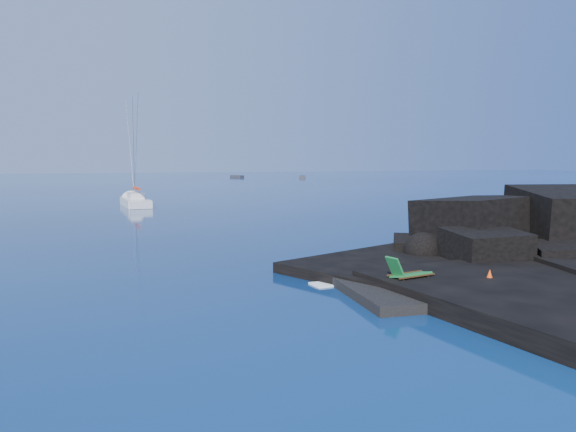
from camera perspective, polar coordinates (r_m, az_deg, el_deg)
name	(u,v)px	position (r m, az deg, el deg)	size (l,w,h in m)	color
ground	(351,302)	(19.41, 6.41, -8.70)	(400.00, 400.00, 0.00)	#030D31
headland	(571,263)	(29.58, 26.83, -4.28)	(24.00, 24.00, 3.60)	black
beach	(453,289)	(22.14, 16.38, -7.10)	(8.50, 6.00, 0.70)	black
surf_foam	(401,267)	(26.06, 11.36, -5.06)	(10.00, 8.00, 0.06)	white
sailboat	(135,206)	(61.04, -15.25, 0.99)	(2.30, 10.97, 11.50)	silver
deck_chair	(411,268)	(20.69, 12.40, -5.22)	(1.73, 0.76, 1.19)	#16652B
towel	(484,270)	(24.26, 19.26, -5.17)	(1.91, 0.90, 0.05)	white
sunbather	(484,266)	(24.24, 19.27, -4.82)	(1.81, 0.46, 0.25)	tan
marker_cone	(490,277)	(21.44, 19.80, -5.87)	(0.38, 0.38, 0.58)	#F2420C
distant_boat_a	(237,177)	(155.85, -5.20, 3.92)	(1.41, 4.52, 0.60)	#2A292F
distant_boat_b	(302,178)	(149.87, 1.47, 3.88)	(1.54, 4.96, 0.66)	#2A2B30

